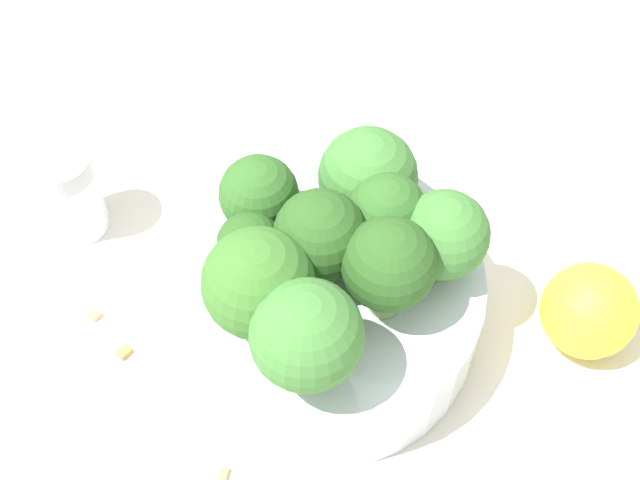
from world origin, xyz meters
name	(u,v)px	position (x,y,z in m)	size (l,w,h in m)	color
ground_plane	(320,323)	(0.00, 0.00, 0.00)	(3.00, 3.00, 0.00)	silver
bowl	(320,301)	(0.00, 0.00, 0.03)	(0.18, 0.18, 0.05)	silver
broccoli_floret_0	(368,177)	(0.05, -0.02, 0.08)	(0.06, 0.06, 0.06)	#7A9E5B
broccoli_floret_1	(318,239)	(0.00, 0.00, 0.09)	(0.05, 0.05, 0.06)	#8EB770
broccoli_floret_2	(389,266)	(-0.01, -0.04, 0.09)	(0.05, 0.05, 0.06)	#7A9E5B
broccoli_floret_3	(251,241)	(0.00, 0.04, 0.07)	(0.04, 0.04, 0.04)	#7A9E5B
broccoli_floret_4	(259,195)	(0.03, 0.04, 0.08)	(0.04, 0.04, 0.05)	#7A9E5B
broccoli_floret_5	(386,215)	(0.02, -0.03, 0.08)	(0.04, 0.04, 0.06)	#8EB770
broccoli_floret_6	(258,284)	(-0.03, 0.03, 0.09)	(0.06, 0.06, 0.07)	#8EB770
broccoli_floret_7	(307,337)	(-0.06, 0.00, 0.09)	(0.06, 0.06, 0.07)	#8EB770
broccoli_floret_8	(444,236)	(0.01, -0.06, 0.08)	(0.05, 0.05, 0.06)	#7A9E5B
pepper_shaker	(70,192)	(0.06, 0.16, 0.03)	(0.04, 0.04, 0.06)	silver
lemon_wedge	(589,311)	(0.01, -0.15, 0.03)	(0.06, 0.06, 0.06)	yellow
almond_crumb_0	(93,312)	(-0.01, 0.13, 0.00)	(0.01, 0.01, 0.01)	tan
almond_crumb_1	(223,473)	(-0.10, 0.04, 0.00)	(0.01, 0.01, 0.01)	#AD7F4C
almond_crumb_2	(124,351)	(-0.03, 0.11, 0.00)	(0.01, 0.01, 0.01)	olive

